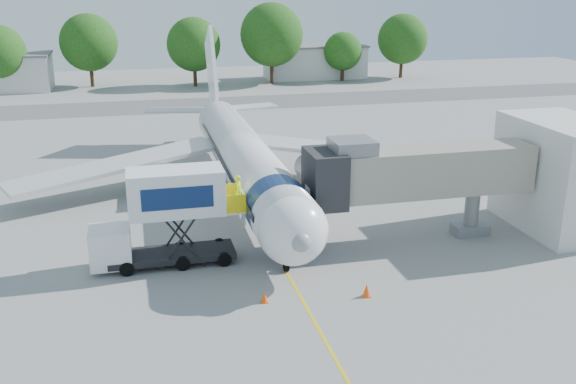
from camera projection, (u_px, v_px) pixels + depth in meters
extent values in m
plane|color=gray|center=(254.00, 213.00, 44.06)|extent=(160.00, 160.00, 0.00)
cube|color=yellow|center=(254.00, 213.00, 44.06)|extent=(0.15, 70.00, 0.01)
cube|color=#59595B|center=(193.00, 105.00, 82.83)|extent=(120.00, 10.00, 0.01)
cylinder|color=white|center=(245.00, 160.00, 45.89)|extent=(3.70, 28.00, 3.70)
sphere|color=white|center=(293.00, 230.00, 32.97)|extent=(3.70, 3.70, 3.70)
sphere|color=gray|center=(300.00, 241.00, 31.54)|extent=(1.10, 1.10, 1.10)
cone|color=white|center=(215.00, 115.00, 61.59)|extent=(3.70, 6.00, 3.70)
cube|color=white|center=(212.00, 69.00, 61.20)|extent=(0.35, 7.26, 8.29)
cube|color=silver|center=(349.00, 150.00, 51.36)|extent=(16.17, 9.32, 1.42)
cube|color=silver|center=(117.00, 165.00, 47.32)|extent=(16.17, 9.32, 1.42)
cylinder|color=#999BA0|center=(313.00, 172.00, 49.04)|extent=(2.10, 3.60, 2.10)
cylinder|color=#999BA0|center=(168.00, 182.00, 46.58)|extent=(2.10, 3.60, 2.10)
cube|color=black|center=(294.00, 224.00, 32.55)|extent=(2.60, 1.39, 0.81)
cylinder|color=#0B1F4E|center=(280.00, 211.00, 35.74)|extent=(3.73, 2.00, 3.73)
cylinder|color=silver|center=(286.00, 259.00, 35.06)|extent=(0.16, 0.16, 1.50)
cylinder|color=black|center=(286.00, 266.00, 35.19)|extent=(0.25, 0.64, 0.64)
cylinder|color=black|center=(272.00, 180.00, 50.04)|extent=(0.35, 0.90, 0.90)
cylinder|color=black|center=(206.00, 184.00, 48.88)|extent=(0.35, 0.90, 0.90)
cube|color=gray|center=(423.00, 171.00, 38.24)|extent=(13.60, 2.60, 2.80)
cube|color=black|center=(325.00, 178.00, 36.87)|extent=(2.00, 3.20, 3.20)
cube|color=slate|center=(352.00, 146.00, 36.67)|extent=(2.40, 2.40, 0.80)
cylinder|color=slate|center=(472.00, 212.00, 39.93)|extent=(0.90, 0.90, 3.00)
cube|color=slate|center=(470.00, 229.00, 40.29)|extent=(2.20, 1.20, 0.70)
cylinder|color=black|center=(457.00, 230.00, 40.09)|extent=(0.30, 0.70, 0.70)
cylinder|color=black|center=(483.00, 228.00, 40.49)|extent=(0.30, 0.70, 0.70)
cube|color=silver|center=(560.00, 175.00, 40.65)|extent=(5.00, 8.00, 7.00)
cube|color=black|center=(172.00, 254.00, 36.08)|extent=(7.00, 2.30, 0.35)
cube|color=white|center=(110.00, 247.00, 35.09)|extent=(2.20, 2.20, 2.10)
cube|color=black|center=(110.00, 239.00, 34.95)|extent=(1.90, 2.10, 0.70)
cube|color=white|center=(176.00, 192.00, 35.02)|extent=(5.20, 2.40, 2.50)
cube|color=#0B1F4E|center=(178.00, 198.00, 33.89)|extent=(3.80, 0.04, 1.20)
cube|color=silver|center=(233.00, 208.00, 36.10)|extent=(1.10, 2.20, 0.10)
cube|color=yellow|center=(236.00, 204.00, 34.96)|extent=(1.10, 0.06, 1.10)
cube|color=yellow|center=(230.00, 193.00, 36.89)|extent=(1.10, 0.06, 1.10)
cylinder|color=black|center=(224.00, 259.00, 35.79)|extent=(0.80, 0.25, 0.80)
cylinder|color=black|center=(219.00, 245.00, 37.72)|extent=(0.80, 0.25, 0.80)
cylinder|color=black|center=(127.00, 269.00, 34.60)|extent=(0.80, 0.25, 0.80)
cylinder|color=black|center=(127.00, 254.00, 36.54)|extent=(0.80, 0.25, 0.80)
imported|color=#C3FA1A|center=(239.00, 191.00, 35.87)|extent=(0.55, 0.74, 1.84)
cube|color=white|center=(334.00, 342.00, 27.17)|extent=(3.49, 2.69, 1.24)
cube|color=#0B1F4E|center=(334.00, 334.00, 27.04)|extent=(2.23, 2.08, 0.31)
cylinder|color=black|center=(320.00, 365.00, 26.08)|extent=(0.66, 0.45, 0.62)
cylinder|color=black|center=(302.00, 352.00, 27.03)|extent=(0.66, 0.45, 0.62)
cylinder|color=black|center=(365.00, 345.00, 27.49)|extent=(0.66, 0.45, 0.62)
cylinder|color=black|center=(346.00, 333.00, 28.44)|extent=(0.66, 0.45, 0.62)
cone|color=#FF500D|center=(367.00, 290.00, 32.33)|extent=(0.43, 0.43, 0.68)
cube|color=#FF500D|center=(366.00, 296.00, 32.43)|extent=(0.39, 0.39, 0.04)
cone|color=#FF500D|center=(264.00, 297.00, 31.76)|extent=(0.38, 0.38, 0.60)
cube|color=#FF500D|center=(265.00, 302.00, 31.85)|extent=(0.34, 0.34, 0.03)
cube|color=silver|center=(315.00, 62.00, 105.45)|extent=(16.00, 7.00, 5.00)
cube|color=slate|center=(315.00, 46.00, 104.62)|extent=(16.40, 7.40, 0.30)
cylinder|color=#382314|center=(2.00, 81.00, 90.83)|extent=(0.56, 0.56, 3.38)
cylinder|color=#382314|center=(92.00, 74.00, 96.65)|extent=(0.56, 0.56, 3.81)
sphere|color=#1B4312|center=(89.00, 42.00, 95.19)|extent=(8.46, 8.46, 8.46)
cylinder|color=#382314|center=(195.00, 74.00, 97.25)|extent=(0.56, 0.56, 3.61)
sphere|color=#1B4312|center=(194.00, 44.00, 95.87)|extent=(8.02, 8.02, 8.02)
cylinder|color=#382314|center=(272.00, 69.00, 99.64)|extent=(0.56, 0.56, 4.32)
sphere|color=#1B4312|center=(272.00, 35.00, 97.99)|extent=(9.61, 9.61, 9.61)
cylinder|color=#382314|center=(342.00, 72.00, 102.60)|extent=(0.56, 0.56, 2.71)
sphere|color=#1B4312|center=(343.00, 51.00, 101.57)|extent=(6.03, 6.03, 6.03)
cylinder|color=#382314|center=(401.00, 67.00, 105.86)|extent=(0.56, 0.56, 3.64)
sphere|color=#1B4312|center=(403.00, 39.00, 104.47)|extent=(8.08, 8.08, 8.08)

